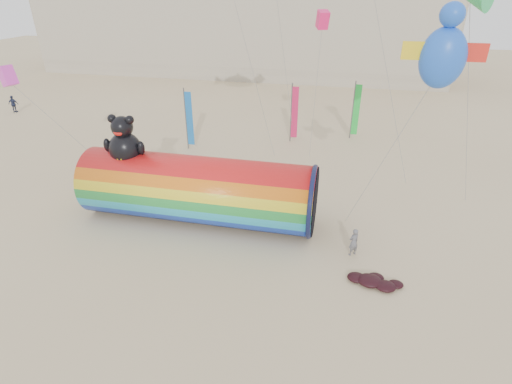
% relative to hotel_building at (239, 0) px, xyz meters
% --- Properties ---
extents(ground, '(160.00, 160.00, 0.00)m').
position_rel_hotel_building_xyz_m(ground, '(12.00, -45.95, -10.31)').
color(ground, '#CCB58C').
rests_on(ground, ground).
extents(hotel_building, '(60.40, 15.40, 20.60)m').
position_rel_hotel_building_xyz_m(hotel_building, '(0.00, 0.00, 0.00)').
color(hotel_building, '#B7AD99').
rests_on(hotel_building, ground).
extents(windsock_assembly, '(13.63, 4.15, 6.28)m').
position_rel_hotel_building_xyz_m(windsock_assembly, '(8.94, -44.12, -8.23)').
color(windsock_assembly, red).
rests_on(windsock_assembly, ground).
extents(kite_handler, '(0.69, 0.65, 1.58)m').
position_rel_hotel_building_xyz_m(kite_handler, '(18.00, -45.81, -9.52)').
color(kite_handler, slate).
rests_on(kite_handler, ground).
extents(fabric_bundle, '(2.62, 1.35, 0.41)m').
position_rel_hotel_building_xyz_m(fabric_bundle, '(19.02, -47.97, -10.14)').
color(fabric_bundle, black).
rests_on(fabric_bundle, ground).
extents(festival_banners, '(14.19, 5.75, 5.20)m').
position_rel_hotel_building_xyz_m(festival_banners, '(11.58, -30.30, -7.67)').
color(festival_banners, '#59595E').
rests_on(festival_banners, ground).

